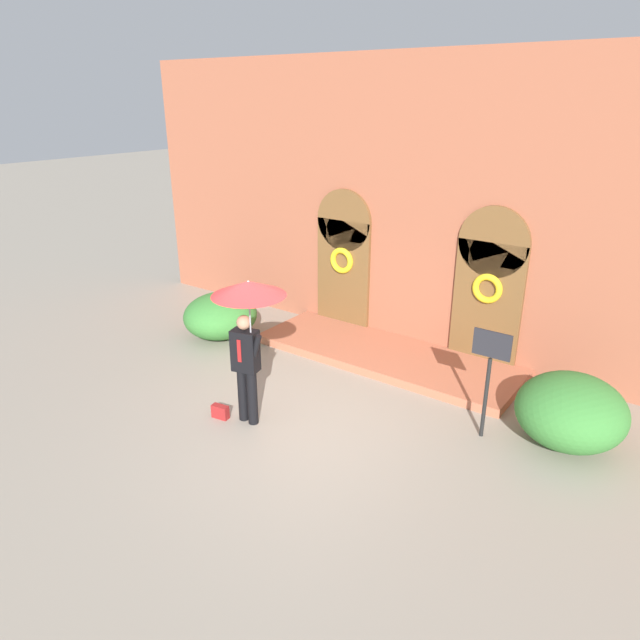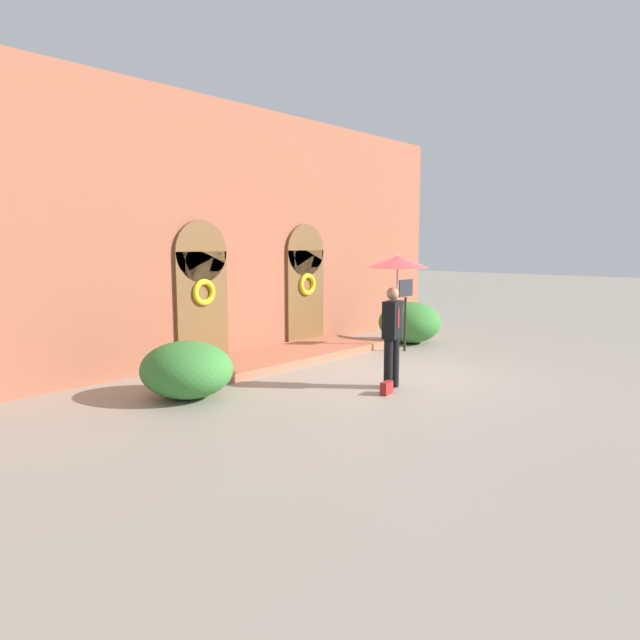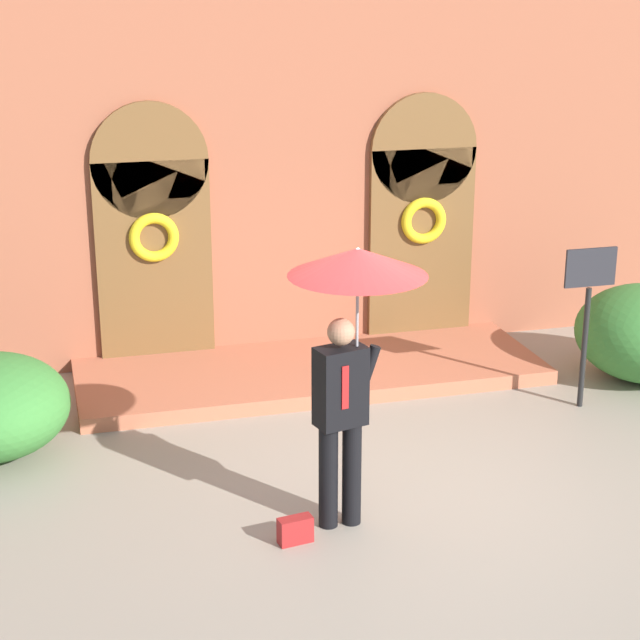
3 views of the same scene
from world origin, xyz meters
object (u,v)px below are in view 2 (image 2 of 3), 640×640
Objects in this scene: shrub_left at (187,370)px; shrub_right at (409,322)px; handbag at (387,388)px; person_with_umbrella at (396,281)px; sign_post at (405,303)px.

shrub_left is 0.99× the size of shrub_right.
shrub_left is (-2.37, 2.40, 0.36)m from handbag.
person_with_umbrella reaches higher than shrub_right.
handbag is at bearing -151.53° from shrub_right.
person_with_umbrella is 1.37× the size of sign_post.
person_with_umbrella reaches higher than shrub_left.
shrub_right is (4.67, 2.53, 0.42)m from handbag.
person_with_umbrella is at bearing 11.89° from handbag.
person_with_umbrella reaches higher than sign_post.
person_with_umbrella is 3.61m from sign_post.
person_with_umbrella is 1.89m from handbag.
sign_post is 6.02m from shrub_left.
person_with_umbrella is at bearing -150.61° from shrub_right.
shrub_left is at bearing 175.89° from sign_post.
sign_post is 1.06× the size of shrub_right.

